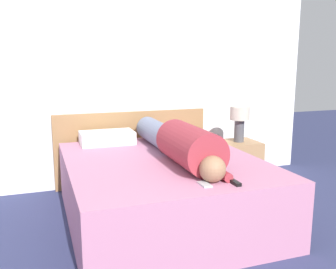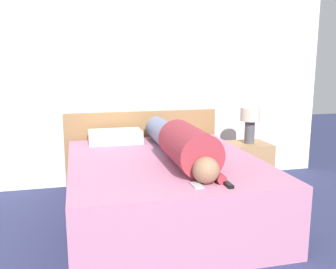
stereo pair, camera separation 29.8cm
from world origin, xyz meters
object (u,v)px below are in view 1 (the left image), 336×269
object	(u,v)px
bed	(163,189)
tv_remote	(234,182)
person_lying	(178,143)
cell_phone	(205,184)
pillow_near_headboard	(107,138)
nightstand	(238,164)
table_lamp	(240,119)

from	to	relation	value
bed	tv_remote	size ratio (longest dim) A/B	13.13
person_lying	cell_phone	bearing A→B (deg)	-96.43
bed	tv_remote	bearing A→B (deg)	-72.17
person_lying	pillow_near_headboard	distance (m)	0.97
bed	tv_remote	world-z (taller)	tv_remote
tv_remote	cell_phone	size ratio (longest dim) A/B	1.15
pillow_near_headboard	cell_phone	xyz separation A→B (m)	(0.40, -1.57, -0.06)
nightstand	cell_phone	distance (m)	1.77
table_lamp	bed	bearing A→B (deg)	-151.74
nightstand	tv_remote	size ratio (longest dim) A/B	3.47
pillow_near_headboard	cell_phone	size ratio (longest dim) A/B	4.27
table_lamp	cell_phone	bearing A→B (deg)	-127.82
person_lying	cell_phone	size ratio (longest dim) A/B	13.56
table_lamp	person_lying	distance (m)	1.18
nightstand	tv_remote	world-z (taller)	tv_remote
bed	pillow_near_headboard	size ratio (longest dim) A/B	3.55
tv_remote	cell_phone	xyz separation A→B (m)	(-0.21, 0.04, -0.01)
person_lying	pillow_near_headboard	xyz separation A→B (m)	(-0.48, 0.84, -0.08)
nightstand	cell_phone	world-z (taller)	cell_phone
tv_remote	bed	bearing A→B (deg)	107.83
pillow_near_headboard	tv_remote	xyz separation A→B (m)	(0.61, -1.61, -0.05)
bed	tv_remote	distance (m)	0.91
table_lamp	tv_remote	xyz separation A→B (m)	(-0.86, -1.42, -0.21)
bed	nightstand	xyz separation A→B (m)	(1.12, 0.60, -0.02)
table_lamp	nightstand	bearing A→B (deg)	0.00
bed	person_lying	xyz separation A→B (m)	(0.13, -0.04, 0.43)
bed	table_lamp	distance (m)	1.37
pillow_near_headboard	person_lying	bearing A→B (deg)	-60.01
table_lamp	pillow_near_headboard	bearing A→B (deg)	172.61
pillow_near_headboard	tv_remote	distance (m)	1.72
table_lamp	cell_phone	world-z (taller)	table_lamp
pillow_near_headboard	cell_phone	world-z (taller)	pillow_near_headboard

